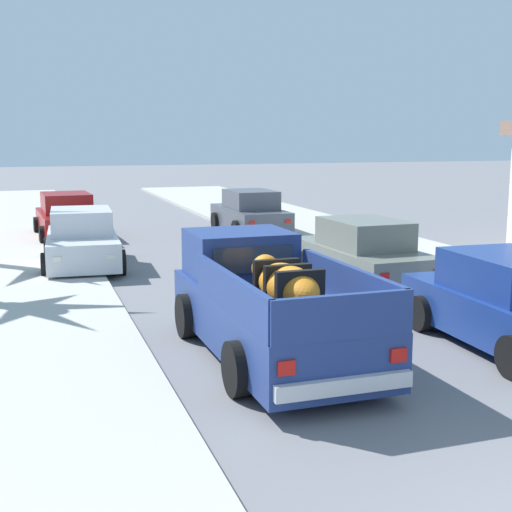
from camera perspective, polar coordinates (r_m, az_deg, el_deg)
The scene contains 9 objects.
sidewalk_right at distance 18.46m, azimuth 13.90°, elevation -1.05°, with size 5.19×60.00×0.12m, color #B2AFA8.
curb_left at distance 15.69m, azimuth -16.68°, elevation -3.10°, with size 0.16×60.00×0.10m, color silver.
curb_right at distance 17.86m, azimuth 10.64°, elevation -1.32°, with size 0.16×60.00×0.10m, color silver.
pickup_truck at distance 11.02m, azimuth 0.90°, elevation -3.97°, with size 2.26×5.23×1.80m.
car_left_near at distance 18.96m, azimuth -14.02°, elevation 1.23°, with size 2.20×4.33×1.54m.
car_left_mid at distance 16.42m, azimuth 8.67°, elevation 0.12°, with size 2.14×4.31×1.54m.
car_right_mid at distance 24.42m, azimuth -15.17°, elevation 3.04°, with size 2.18×4.33×1.54m.
car_left_far at distance 24.94m, azimuth -0.49°, elevation 3.51°, with size 2.07×4.28×1.54m.
car_right_far at distance 12.16m, azimuth 20.10°, elevation -3.76°, with size 2.11×4.30×1.54m.
Camera 1 is at (-4.43, -3.32, 3.43)m, focal length 48.99 mm.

